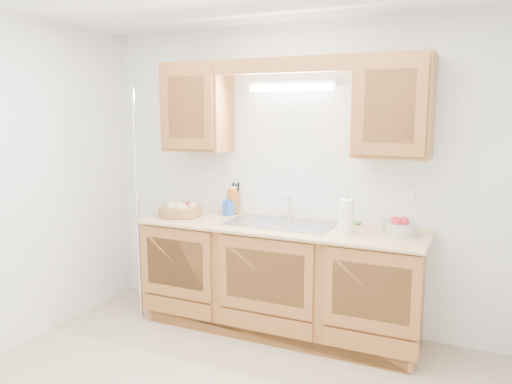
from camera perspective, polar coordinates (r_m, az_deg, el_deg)
The scene contains 17 objects.
room at distance 2.88m, azimuth -6.06°, elevation -1.67°, with size 3.52×3.50×2.50m.
base_cabinets at distance 4.13m, azimuth 2.73°, elevation -9.90°, with size 2.20×0.60×0.86m, color #A36130.
countertop at distance 4.00m, azimuth 2.69°, elevation -3.99°, with size 2.30×0.63×0.04m, color tan.
upper_cabinet_left at distance 4.40m, azimuth -6.70°, elevation 9.57°, with size 0.55×0.33×0.75m, color #A36130.
upper_cabinet_right at distance 3.82m, azimuth 15.48°, elevation 9.39°, with size 0.55×0.33×0.75m, color #A36130.
valance at distance 3.91m, azimuth 2.87°, elevation 14.30°, with size 2.20×0.05×0.12m, color #A36130.
fluorescent_fixture at distance 4.11m, azimuth 4.04°, elevation 12.04°, with size 0.76×0.08×0.08m.
sink at distance 4.03m, azimuth 2.81°, elevation -4.64°, with size 0.84×0.46×0.36m.
wire_shelf_pole at distance 4.35m, azimuth -13.41°, elevation -1.54°, with size 0.03×0.03×2.00m, color silver.
outlet_plate at distance 4.00m, azimuth 17.13°, elevation -0.42°, with size 0.08×0.01×0.12m, color white.
fruit_basket at distance 4.36m, azimuth -8.61°, elevation -2.00°, with size 0.40×0.40×0.12m.
knife_block at distance 4.42m, azimuth -2.58°, elevation -1.12°, with size 0.12×0.17×0.28m.
orange_canister at distance 4.40m, azimuth -2.68°, elevation -0.91°, with size 0.08×0.08×0.24m.
soap_bottle at distance 4.34m, azimuth -3.15°, elevation -1.51°, with size 0.08×0.08×0.17m, color blue.
sponge at distance 4.07m, azimuth 11.13°, elevation -3.51°, with size 0.11×0.09×0.02m.
paper_towel at distance 3.80m, azimuth 10.26°, elevation -2.67°, with size 0.14×0.14×0.29m.
apple_bowl at distance 3.79m, azimuth 16.07°, elevation -3.87°, with size 0.27×0.27×0.13m.
Camera 1 is at (1.44, -2.43, 1.79)m, focal length 35.00 mm.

